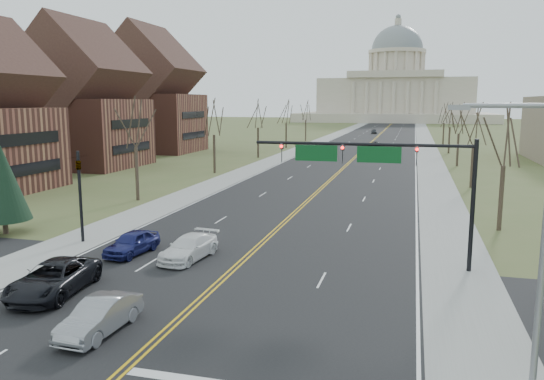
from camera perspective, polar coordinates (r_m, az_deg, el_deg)
The scene contains 31 objects.
ground at distance 20.64m, azimuth -14.20°, elevation -17.02°, with size 600.00×600.00×0.00m, color #4C592C.
road at distance 126.70m, azimuth 10.73°, elevation 5.16°, with size 20.00×380.00×0.01m, color black.
cross_road at distance 25.58m, azimuth -7.56°, elevation -11.47°, with size 120.00×14.00×0.01m, color black.
sidewalk_left at distance 128.14m, azimuth 5.35°, elevation 5.33°, with size 4.00×380.00×0.03m, color gray.
sidewalk_right at distance 126.39m, azimuth 16.18°, elevation 4.94°, with size 4.00×380.00×0.03m, color gray.
center_line at distance 126.70m, azimuth 10.73°, elevation 5.16°, with size 0.42×380.00×0.01m, color gold.
edge_line_left at distance 127.79m, azimuth 6.33°, elevation 5.30°, with size 0.15×380.00×0.01m, color silver.
edge_line_right at distance 126.36m, azimuth 15.18°, elevation 4.99°, with size 0.15×380.00×0.01m, color silver.
capitol at distance 266.16m, azimuth 13.14°, elevation 10.29°, with size 90.00×60.00×50.00m.
signal_mast at distance 29.78m, azimuth 11.30°, elevation 2.82°, with size 12.12×0.44×7.20m.
signal_left at distance 36.51m, azimuth -19.98°, elevation 0.39°, with size 0.32×0.36×6.00m.
street_light at distance 16.85m, azimuth 26.40°, elevation -4.85°, with size 2.90×0.25×9.07m.
tree_r_0 at distance 40.59m, azimuth 23.80°, elevation 5.04°, with size 3.74×3.74×8.50m.
tree_l_0 at distance 50.57m, azimuth -14.53°, elevation 6.69°, with size 3.96×3.96×9.00m.
tree_r_1 at distance 60.41m, azimuth 20.96°, elevation 6.40°, with size 3.74×3.74×8.50m.
tree_l_1 at distance 68.70m, azimuth -6.28°, elevation 7.58°, with size 3.96×3.96×9.00m.
tree_r_2 at distance 80.31m, azimuth 19.51°, elevation 7.08°, with size 3.74×3.74×8.50m.
tree_l_2 at distance 87.64m, azimuth -1.52°, elevation 8.02°, with size 3.96×3.96×9.00m.
tree_r_3 at distance 100.26m, azimuth 18.64°, elevation 7.49°, with size 3.74×3.74×8.50m.
tree_l_3 at distance 106.97m, azimuth 1.54°, elevation 8.28°, with size 3.96×3.96×9.00m.
tree_r_4 at distance 120.22m, azimuth 18.06°, elevation 7.76°, with size 3.74×3.74×8.50m.
tree_l_4 at distance 126.50m, azimuth 3.67°, elevation 8.44°, with size 3.96×3.96×9.00m.
conifer_l at distance 40.93m, azimuth -27.08°, elevation 0.88°, with size 3.64×3.64×6.50m.
bldg_left_mid at distance 80.07m, azimuth -19.74°, elevation 8.49°, with size 15.10×14.28×20.75m.
bldg_left_far at distance 101.69m, azimuth -12.96°, elevation 9.45°, with size 17.10×14.28×23.25m.
car_sb_inner_lead at distance 22.67m, azimuth -18.02°, elevation -12.78°, with size 1.46×4.19×1.38m, color gray.
car_sb_outer_lead at distance 27.67m, azimuth -22.44°, elevation -8.77°, with size 2.58×5.60×1.56m, color black.
car_sb_inner_second at distance 31.51m, azimuth -8.93°, elevation -6.14°, with size 1.92×4.72×1.37m, color white.
car_sb_outer_second at distance 33.20m, azimuth -14.83°, elevation -5.51°, with size 1.67×4.15×1.41m, color navy.
car_far_nb at distance 106.58m, azimuth 11.11°, elevation 4.76°, with size 2.40×5.21×1.45m, color black.
car_far_sb at distance 158.09m, azimuth 10.93°, elevation 6.21°, with size 1.58×3.92×1.34m, color #414448.
Camera 1 is at (9.29, -16.03, 9.10)m, focal length 35.00 mm.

